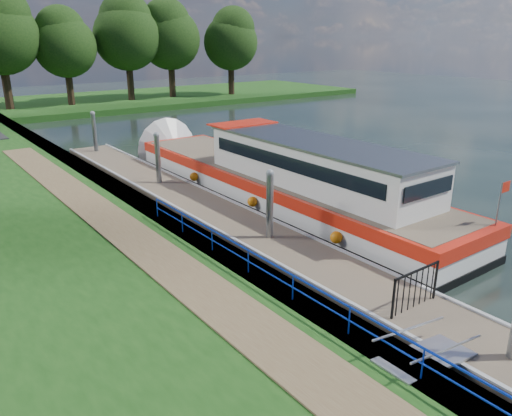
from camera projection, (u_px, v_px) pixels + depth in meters
ground at (488, 361)px, 11.90m from camera, size 160.00×160.00×0.00m
bank_edge at (132, 205)px, 21.74m from camera, size 1.10×90.00×0.78m
far_bank at (121, 100)px, 58.07m from camera, size 60.00×18.00×0.60m
footpath at (166, 262)px, 15.24m from camera, size 1.60×40.00×0.05m
blue_fence at (320, 296)px, 12.21m from camera, size 0.04×18.04×0.72m
pontoon at (206, 210)px, 21.72m from camera, size 2.50×30.00×0.56m
mooring_piles at (205, 186)px, 21.36m from camera, size 0.30×27.30×3.55m
gangway at (426, 357)px, 11.04m from camera, size 2.58×1.00×0.92m
gate_panel at (416, 283)px, 13.20m from camera, size 1.85×0.05×1.15m
barge at (271, 177)px, 23.44m from camera, size 4.36×21.15×4.78m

